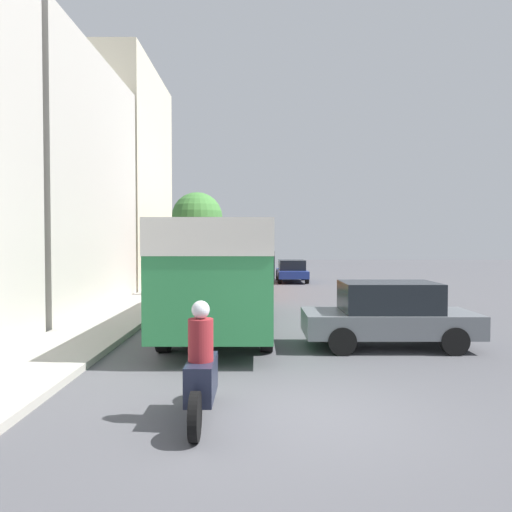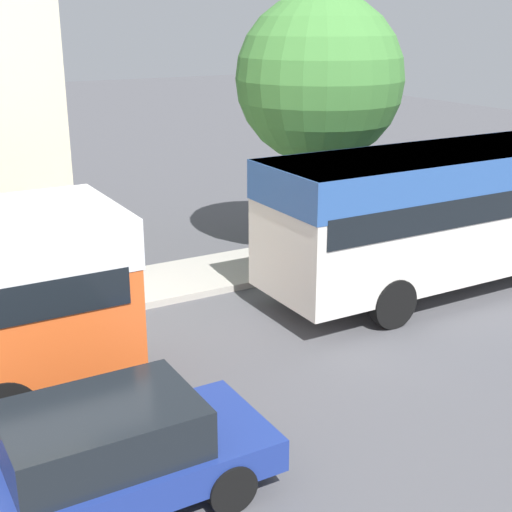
{
  "view_description": "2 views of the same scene",
  "coord_description": "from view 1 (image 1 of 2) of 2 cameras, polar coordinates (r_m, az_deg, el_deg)",
  "views": [
    {
      "loc": [
        -0.62,
        -7.25,
        2.58
      ],
      "look_at": [
        -0.79,
        27.17,
        1.52
      ],
      "focal_mm": 35.0,
      "sensor_mm": 36.0,
      "label": 1
    },
    {
      "loc": [
        8.93,
        21.78,
        5.73
      ],
      "look_at": [
        -0.34,
        27.11,
        2.15
      ],
      "focal_mm": 50.0,
      "sensor_mm": 36.0,
      "label": 2
    }
  ],
  "objects": [
    {
      "name": "bus_third_in_line",
      "position": [
        40.76,
        -1.58,
        0.96
      ],
      "size": [
        2.52,
        9.9,
        3.1
      ],
      "color": "silver",
      "rests_on": "ground_plane"
    },
    {
      "name": "car_far_curb",
      "position": [
        31.25,
        4.38,
        -1.64
      ],
      "size": [
        1.87,
        4.16,
        1.38
      ],
      "rotation": [
        0.0,
        0.0,
        3.14
      ],
      "color": "navy",
      "rests_on": "ground_plane"
    },
    {
      "name": "building_far_terrace",
      "position": [
        29.7,
        -15.96,
        8.39
      ],
      "size": [
        5.27,
        9.63,
        12.08
      ],
      "color": "beige",
      "rests_on": "ground_plane"
    },
    {
      "name": "motorcycle_behind_lead",
      "position": [
        7.37,
        -5.99,
        -13.12
      ],
      "size": [
        0.38,
        2.24,
        1.73
      ],
      "color": "#1E2338",
      "rests_on": "ground_plane"
    },
    {
      "name": "pedestrian_walking_away",
      "position": [
        22.85,
        -10.65,
        -2.37
      ],
      "size": [
        0.4,
        0.4,
        1.58
      ],
      "color": "#232838",
      "rests_on": "sidewalk"
    },
    {
      "name": "ground_plane",
      "position": [
        7.72,
        5.1,
        -17.73
      ],
      "size": [
        120.0,
        120.0,
        0.0
      ],
      "primitive_type": "plane",
      "color": "#515156"
    },
    {
      "name": "bus_following",
      "position": [
        26.83,
        -1.83,
        0.46
      ],
      "size": [
        2.67,
        11.36,
        3.02
      ],
      "color": "#EA5B23",
      "rests_on": "ground_plane"
    },
    {
      "name": "bus_rear",
      "position": [
        52.36,
        -0.78,
        1.05
      ],
      "size": [
        2.59,
        9.19,
        2.96
      ],
      "color": "teal",
      "rests_on": "ground_plane"
    },
    {
      "name": "street_tree",
      "position": [
        39.19,
        -6.47,
        4.35
      ],
      "size": [
        3.96,
        3.96,
        6.2
      ],
      "color": "brown",
      "rests_on": "sidewalk"
    },
    {
      "name": "car_crossing",
      "position": [
        12.5,
        15.19,
        -6.42
      ],
      "size": [
        4.07,
        1.88,
        1.58
      ],
      "rotation": [
        0.0,
        0.0,
        -1.57
      ],
      "color": "slate",
      "rests_on": "ground_plane"
    },
    {
      "name": "bus_lead",
      "position": [
        14.51,
        -3.47,
        -0.62
      ],
      "size": [
        2.66,
        9.6,
        3.04
      ],
      "color": "#2D8447",
      "rests_on": "ground_plane"
    },
    {
      "name": "building_midblock",
      "position": [
        20.26,
        -24.25,
        7.42
      ],
      "size": [
        5.52,
        9.59,
        9.26
      ],
      "color": "beige",
      "rests_on": "ground_plane"
    },
    {
      "name": "pedestrian_near_curb",
      "position": [
        44.17,
        -5.59,
        -0.24
      ],
      "size": [
        0.36,
        0.36,
        1.74
      ],
      "color": "#232838",
      "rests_on": "sidewalk"
    }
  ]
}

